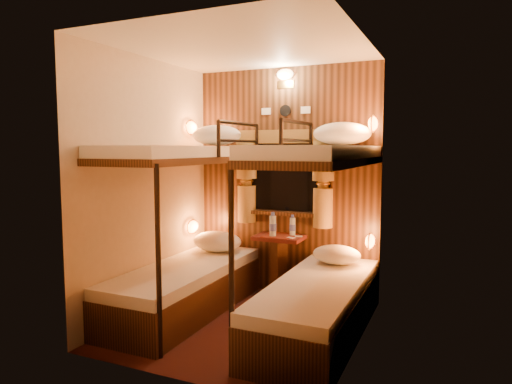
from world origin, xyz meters
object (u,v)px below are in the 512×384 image
at_px(bunk_left, 186,254).
at_px(bottle_left, 273,226).
at_px(table, 279,258).
at_px(bunk_right, 318,269).
at_px(bottle_right, 293,226).

bearing_deg(bunk_left, bottle_left, 50.08).
bearing_deg(bottle_left, table, 53.36).
height_order(bunk_right, bottle_left, bunk_right).
xyz_separation_m(bottle_left, bottle_right, (0.17, 0.13, -0.01)).
height_order(table, bottle_left, bottle_left).
bearing_deg(bottle_right, bottle_left, -143.02).
relative_size(table, bottle_right, 2.95).
distance_m(bunk_right, bottle_right, 1.01).
xyz_separation_m(bunk_left, bunk_right, (1.30, 0.00, 0.00)).
height_order(table, bottle_right, bottle_right).
height_order(bunk_left, table, bunk_left).
bearing_deg(bottle_right, bunk_right, -58.25).
bearing_deg(bottle_left, bunk_left, -129.92).
relative_size(bunk_left, bottle_right, 8.57).
xyz_separation_m(table, bottle_left, (-0.05, -0.06, 0.34)).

